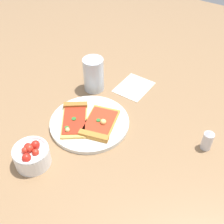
{
  "coord_description": "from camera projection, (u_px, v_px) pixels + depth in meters",
  "views": [
    {
      "loc": [
        0.52,
        0.37,
        0.67
      ],
      "look_at": [
        -0.05,
        -0.01,
        0.03
      ],
      "focal_mm": 45.42,
      "sensor_mm": 36.0,
      "label": 1
    }
  ],
  "objects": [
    {
      "name": "ground_plane",
      "position": [
        105.0,
        129.0,
        0.92
      ],
      "size": [
        2.4,
        2.4,
        0.0
      ],
      "primitive_type": "plane",
      "color": "#93704C",
      "rests_on": "ground"
    },
    {
      "name": "paper_napkin",
      "position": [
        134.0,
        87.0,
        1.08
      ],
      "size": [
        0.14,
        0.12,
        0.0
      ],
      "primitive_type": "cube",
      "rotation": [
        0.0,
        0.0,
        -0.02
      ],
      "color": "silver",
      "rests_on": "ground_plane"
    },
    {
      "name": "pizza_slice_far",
      "position": [
        75.0,
        118.0,
        0.93
      ],
      "size": [
        0.17,
        0.16,
        0.02
      ],
      "color": "#E5B256",
      "rests_on": "plate"
    },
    {
      "name": "salad_bowl",
      "position": [
        32.0,
        155.0,
        0.8
      ],
      "size": [
        0.1,
        0.1,
        0.08
      ],
      "color": "white",
      "rests_on": "ground_plane"
    },
    {
      "name": "plate",
      "position": [
        90.0,
        123.0,
        0.93
      ],
      "size": [
        0.26,
        0.26,
        0.01
      ],
      "primitive_type": "cylinder",
      "color": "silver",
      "rests_on": "ground_plane"
    },
    {
      "name": "pizza_slice_near",
      "position": [
        99.0,
        124.0,
        0.91
      ],
      "size": [
        0.17,
        0.13,
        0.03
      ],
      "color": "gold",
      "rests_on": "plate"
    },
    {
      "name": "pepper_shaker",
      "position": [
        208.0,
        140.0,
        0.84
      ],
      "size": [
        0.03,
        0.03,
        0.07
      ],
      "color": "silver",
      "rests_on": "ground_plane"
    },
    {
      "name": "soda_glass",
      "position": [
        94.0,
        76.0,
        1.04
      ],
      "size": [
        0.08,
        0.08,
        0.13
      ],
      "color": "silver",
      "rests_on": "ground_plane"
    }
  ]
}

